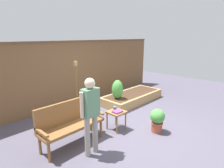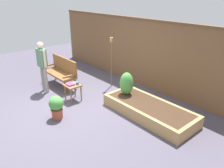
{
  "view_description": "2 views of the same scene",
  "coord_description": "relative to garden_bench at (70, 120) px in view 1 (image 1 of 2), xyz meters",
  "views": [
    {
      "loc": [
        -3.56,
        -2.72,
        2.31
      ],
      "look_at": [
        0.41,
        1.06,
        0.91
      ],
      "focal_mm": 30.37,
      "sensor_mm": 36.0,
      "label": 1
    },
    {
      "loc": [
        4.74,
        -2.63,
        2.9
      ],
      "look_at": [
        0.56,
        0.96,
        0.58
      ],
      "focal_mm": 35.34,
      "sensor_mm": 36.0,
      "label": 2
    }
  ],
  "objects": [
    {
      "name": "fence_back",
      "position": [
        1.47,
        2.06,
        0.55
      ],
      "size": [
        8.4,
        0.14,
        2.16
      ],
      "color": "brown",
      "rests_on": "ground_plane"
    },
    {
      "name": "shrub_near_bench",
      "position": [
        2.32,
        0.69,
        0.07
      ],
      "size": [
        0.37,
        0.37,
        0.62
      ],
      "color": "brown",
      "rests_on": "raised_planter_bed"
    },
    {
      "name": "ground_plane",
      "position": [
        1.47,
        -0.54,
        -0.54
      ],
      "size": [
        14.0,
        14.0,
        0.0
      ],
      "primitive_type": "plane",
      "color": "#514C5B"
    },
    {
      "name": "tiki_torch",
      "position": [
        1.08,
        1.21,
        0.56
      ],
      "size": [
        0.1,
        0.1,
        1.6
      ],
      "color": "brown",
      "rests_on": "ground_plane"
    },
    {
      "name": "book_on_table",
      "position": [
        1.14,
        -0.36,
        -0.05
      ],
      "size": [
        0.22,
        0.18,
        0.04
      ],
      "primitive_type": "cube",
      "rotation": [
        0.0,
        0.0,
        -0.01
      ],
      "color": "#7F3875",
      "rests_on": "side_table"
    },
    {
      "name": "cup_on_table",
      "position": [
        1.24,
        -0.19,
        -0.03
      ],
      "size": [
        0.12,
        0.09,
        0.08
      ],
      "color": "teal",
      "rests_on": "side_table"
    },
    {
      "name": "garden_bench",
      "position": [
        0.0,
        0.0,
        0.0
      ],
      "size": [
        1.44,
        0.48,
        0.94
      ],
      "color": "brown",
      "rests_on": "ground_plane"
    },
    {
      "name": "side_table",
      "position": [
        1.17,
        -0.31,
        -0.15
      ],
      "size": [
        0.4,
        0.4,
        0.48
      ],
      "color": "olive",
      "rests_on": "ground_plane"
    },
    {
      "name": "person_by_bench",
      "position": [
        0.06,
        -0.64,
        0.39
      ],
      "size": [
        0.47,
        0.2,
        1.56
      ],
      "color": "gray",
      "rests_on": "ground_plane"
    },
    {
      "name": "potted_boxwood",
      "position": [
        1.75,
        -1.12,
        -0.21
      ],
      "size": [
        0.36,
        0.36,
        0.59
      ],
      "color": "#A84C33",
      "rests_on": "ground_plane"
    },
    {
      "name": "raised_planter_bed",
      "position": [
        3.12,
        0.7,
        -0.39
      ],
      "size": [
        2.4,
        1.0,
        0.3
      ],
      "color": "#AD8451",
      "rests_on": "ground_plane"
    }
  ]
}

